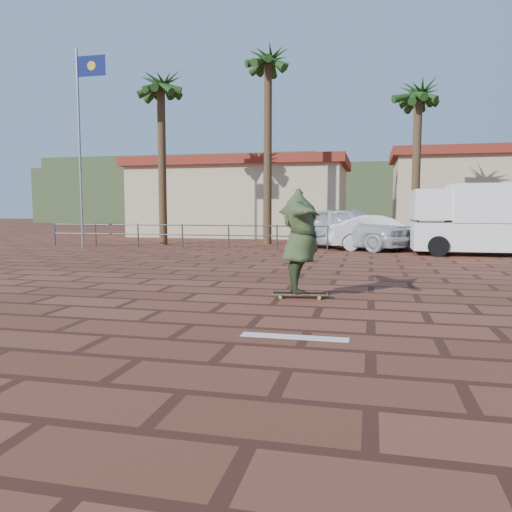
# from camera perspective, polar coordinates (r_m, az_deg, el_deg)

# --- Properties ---
(ground) EXTENTS (120.00, 120.00, 0.00)m
(ground) POSITION_cam_1_polar(r_m,az_deg,el_deg) (7.83, 0.62, -6.78)
(ground) COLOR brown
(ground) RESTS_ON ground
(paint_stripe) EXTENTS (1.40, 0.22, 0.01)m
(paint_stripe) POSITION_cam_1_polar(r_m,az_deg,el_deg) (6.55, 4.40, -9.21)
(paint_stripe) COLOR white
(paint_stripe) RESTS_ON ground
(guardrail) EXTENTS (24.06, 0.06, 1.00)m
(guardrail) POSITION_cam_1_polar(r_m,az_deg,el_deg) (19.56, 8.19, 2.58)
(guardrail) COLOR #47494F
(guardrail) RESTS_ON ground
(flagpole) EXTENTS (1.30, 0.10, 8.00)m
(flagpole) POSITION_cam_1_polar(r_m,az_deg,el_deg) (21.97, -19.26, 13.00)
(flagpole) COLOR gray
(flagpole) RESTS_ON ground
(palm_far_left) EXTENTS (2.40, 2.40, 8.25)m
(palm_far_left) POSITION_cam_1_polar(r_m,az_deg,el_deg) (23.45, -10.83, 18.15)
(palm_far_left) COLOR brown
(palm_far_left) RESTS_ON ground
(palm_left) EXTENTS (2.40, 2.40, 9.45)m
(palm_left) POSITION_cam_1_polar(r_m,az_deg,el_deg) (23.79, 1.38, 20.85)
(palm_left) COLOR brown
(palm_left) RESTS_ON ground
(palm_center) EXTENTS (2.40, 2.40, 7.75)m
(palm_center) POSITION_cam_1_polar(r_m,az_deg,el_deg) (23.52, 18.07, 16.77)
(palm_center) COLOR brown
(palm_center) RESTS_ON ground
(building_west) EXTENTS (12.60, 7.60, 4.50)m
(building_west) POSITION_cam_1_polar(r_m,az_deg,el_deg) (30.45, -1.54, 6.68)
(building_west) COLOR beige
(building_west) RESTS_ON ground
(building_east) EXTENTS (10.60, 6.60, 5.00)m
(building_east) POSITION_cam_1_polar(r_m,az_deg,el_deg) (32.12, 24.60, 6.58)
(building_east) COLOR beige
(building_east) RESTS_ON ground
(hill_front) EXTENTS (70.00, 18.00, 6.00)m
(hill_front) POSITION_cam_1_polar(r_m,az_deg,el_deg) (57.51, 11.45, 6.75)
(hill_front) COLOR #384C28
(hill_front) RESTS_ON ground
(hill_back) EXTENTS (35.00, 14.00, 8.00)m
(hill_back) POSITION_cam_1_polar(r_m,az_deg,el_deg) (67.77, -7.48, 7.46)
(hill_back) COLOR #384C28
(hill_back) RESTS_ON ground
(longboard) EXTENTS (1.05, 0.35, 0.10)m
(longboard) POSITION_cam_1_polar(r_m,az_deg,el_deg) (9.27, 5.02, -4.35)
(longboard) COLOR olive
(longboard) RESTS_ON ground
(skateboarder) EXTENTS (1.47, 2.43, 1.92)m
(skateboarder) POSITION_cam_1_polar(r_m,az_deg,el_deg) (9.15, 5.07, 1.70)
(skateboarder) COLOR #384927
(skateboarder) RESTS_ON longboard
(campervan) EXTENTS (4.83, 2.15, 2.49)m
(campervan) POSITION_cam_1_polar(r_m,az_deg,el_deg) (19.37, 24.67, 3.97)
(campervan) COLOR white
(campervan) RESTS_ON ground
(car_silver) EXTENTS (5.38, 4.23, 1.71)m
(car_silver) POSITION_cam_1_polar(r_m,az_deg,el_deg) (20.60, 10.59, 3.18)
(car_silver) COLOR silver
(car_silver) RESTS_ON ground
(car_white) EXTENTS (4.42, 2.62, 1.38)m
(car_white) POSITION_cam_1_polar(r_m,az_deg,el_deg) (20.49, 13.76, 2.63)
(car_white) COLOR white
(car_white) RESTS_ON ground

